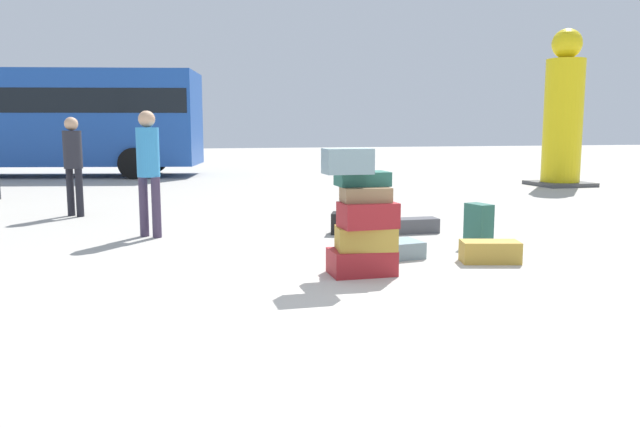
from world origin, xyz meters
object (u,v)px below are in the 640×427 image
object	(u,v)px
person_tourist_with_camera	(148,162)
person_bearded_onlooker	(73,158)
yellow_dummy_statue	(563,117)
suitcase_teal_foreground_near	(479,226)
parked_bus	(40,116)
suitcase_slate_upright_blue	(390,250)
suitcase_tan_white_trunk	(490,252)
suitcase_charcoal_left_side	(416,225)
suitcase_black_right_side	(360,223)
suitcase_tower	(362,220)

from	to	relation	value
person_tourist_with_camera	person_bearded_onlooker	bearing A→B (deg)	158.85
person_tourist_with_camera	yellow_dummy_statue	world-z (taller)	yellow_dummy_statue
suitcase_teal_foreground_near	parked_bus	size ratio (longest dim) A/B	0.06
person_tourist_with_camera	suitcase_slate_upright_blue	bearing A→B (deg)	2.70
suitcase_tan_white_trunk	suitcase_teal_foreground_near	size ratio (longest dim) A/B	1.14
suitcase_charcoal_left_side	suitcase_teal_foreground_near	distance (m)	1.28
yellow_dummy_statue	suitcase_tan_white_trunk	bearing A→B (deg)	-129.89
suitcase_slate_upright_blue	yellow_dummy_statue	distance (m)	10.50
suitcase_charcoal_left_side	suitcase_black_right_side	world-z (taller)	suitcase_black_right_side
suitcase_tan_white_trunk	parked_bus	size ratio (longest dim) A/B	0.06
suitcase_charcoal_left_side	suitcase_slate_upright_blue	bearing A→B (deg)	-120.93
suitcase_charcoal_left_side	yellow_dummy_statue	bearing A→B (deg)	43.28
suitcase_tan_white_trunk	suitcase_charcoal_left_side	distance (m)	2.02
suitcase_slate_upright_blue	parked_bus	size ratio (longest dim) A/B	0.07
person_bearded_onlooker	parked_bus	xyz separation A→B (m)	(-2.03, 9.49, 0.86)
suitcase_tower	suitcase_charcoal_left_side	world-z (taller)	suitcase_tower
person_bearded_onlooker	suitcase_slate_upright_blue	bearing A→B (deg)	-5.27
suitcase_tan_white_trunk	suitcase_teal_foreground_near	world-z (taller)	suitcase_teal_foreground_near
suitcase_teal_foreground_near	parked_bus	world-z (taller)	parked_bus
suitcase_tan_white_trunk	suitcase_tower	bearing A→B (deg)	-158.27
parked_bus	suitcase_tower	bearing A→B (deg)	-58.01
suitcase_tan_white_trunk	suitcase_charcoal_left_side	bearing A→B (deg)	104.98
suitcase_tan_white_trunk	suitcase_teal_foreground_near	distance (m)	0.85
suitcase_charcoal_left_side	suitcase_black_right_side	size ratio (longest dim) A/B	0.79
suitcase_tower	yellow_dummy_statue	bearing A→B (deg)	44.68
suitcase_tan_white_trunk	suitcase_black_right_side	world-z (taller)	suitcase_black_right_side
suitcase_tower	parked_bus	size ratio (longest dim) A/B	0.13
person_tourist_with_camera	parked_bus	xyz separation A→B (m)	(-3.26, 11.87, 0.83)
suitcase_black_right_side	parked_bus	bearing A→B (deg)	137.74
suitcase_tower	person_bearded_onlooker	size ratio (longest dim) A/B	0.77
suitcase_tan_white_trunk	parked_bus	bearing A→B (deg)	130.38
suitcase_tower	suitcase_slate_upright_blue	bearing A→B (deg)	50.34
suitcase_slate_upright_blue	suitcase_charcoal_left_side	bearing A→B (deg)	50.14
suitcase_charcoal_left_side	suitcase_slate_upright_blue	world-z (taller)	suitcase_charcoal_left_side
suitcase_teal_foreground_near	suitcase_black_right_side	bearing A→B (deg)	117.69
suitcase_charcoal_left_side	yellow_dummy_statue	world-z (taller)	yellow_dummy_statue
suitcase_tower	suitcase_tan_white_trunk	size ratio (longest dim) A/B	2.03
parked_bus	suitcase_slate_upright_blue	bearing A→B (deg)	-55.15
suitcase_charcoal_left_side	parked_bus	xyz separation A→B (m)	(-6.87, 12.46, 1.73)
person_bearded_onlooker	person_tourist_with_camera	world-z (taller)	person_tourist_with_camera
suitcase_charcoal_left_side	person_bearded_onlooker	xyz separation A→B (m)	(-4.84, 2.97, 0.88)
suitcase_tower	suitcase_tan_white_trunk	world-z (taller)	suitcase_tower
suitcase_black_right_side	yellow_dummy_statue	size ratio (longest dim) A/B	0.20
suitcase_teal_foreground_near	yellow_dummy_statue	distance (m)	9.40
suitcase_teal_foreground_near	person_tourist_with_camera	world-z (taller)	person_tourist_with_camera
yellow_dummy_statue	parked_bus	bearing A→B (deg)	153.13
person_bearded_onlooker	parked_bus	bearing A→B (deg)	146.13
suitcase_slate_upright_blue	person_bearded_onlooker	size ratio (longest dim) A/B	0.43
suitcase_tan_white_trunk	suitcase_black_right_side	xyz separation A→B (m)	(-0.80, 2.12, 0.03)
suitcase_tan_white_trunk	person_tourist_with_camera	distance (m)	4.54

